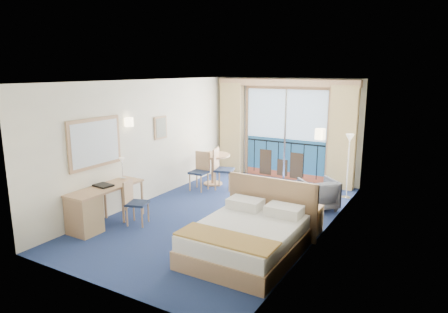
% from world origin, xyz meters
% --- Properties ---
extents(floor, '(6.50, 6.50, 0.00)m').
position_xyz_m(floor, '(0.00, 0.00, 0.00)').
color(floor, navy).
rests_on(floor, ground).
extents(room_walls, '(4.04, 6.54, 2.72)m').
position_xyz_m(room_walls, '(0.00, 0.00, 1.78)').
color(room_walls, white).
rests_on(room_walls, ground).
extents(balcony_door, '(2.36, 0.03, 2.52)m').
position_xyz_m(balcony_door, '(-0.01, 3.22, 1.14)').
color(balcony_door, navy).
rests_on(balcony_door, room_walls).
extents(curtain_left, '(0.65, 0.22, 2.55)m').
position_xyz_m(curtain_left, '(-1.55, 3.07, 1.28)').
color(curtain_left, tan).
rests_on(curtain_left, room_walls).
extents(curtain_right, '(0.65, 0.22, 2.55)m').
position_xyz_m(curtain_right, '(1.55, 3.07, 1.28)').
color(curtain_right, tan).
rests_on(curtain_right, room_walls).
extents(pelmet, '(3.80, 0.25, 0.18)m').
position_xyz_m(pelmet, '(0.00, 3.10, 2.58)').
color(pelmet, tan).
rests_on(pelmet, room_walls).
extents(mirror, '(0.05, 1.25, 0.95)m').
position_xyz_m(mirror, '(-1.97, -1.50, 1.55)').
color(mirror, tan).
rests_on(mirror, room_walls).
extents(wall_print, '(0.04, 0.42, 0.52)m').
position_xyz_m(wall_print, '(-1.97, 0.45, 1.60)').
color(wall_print, tan).
rests_on(wall_print, room_walls).
extents(sconce_left, '(0.18, 0.18, 0.18)m').
position_xyz_m(sconce_left, '(-1.94, -0.60, 1.85)').
color(sconce_left, beige).
rests_on(sconce_left, room_walls).
extents(sconce_right, '(0.18, 0.18, 0.18)m').
position_xyz_m(sconce_right, '(1.94, -0.15, 1.85)').
color(sconce_right, beige).
rests_on(sconce_right, room_walls).
extents(bed, '(1.67, 1.99, 1.05)m').
position_xyz_m(bed, '(1.22, -1.36, 0.29)').
color(bed, tan).
rests_on(bed, ground).
extents(nightstand, '(0.38, 0.36, 0.50)m').
position_xyz_m(nightstand, '(1.79, 0.02, 0.25)').
color(nightstand, tan).
rests_on(nightstand, ground).
extents(phone, '(0.20, 0.17, 0.08)m').
position_xyz_m(phone, '(1.81, 0.02, 0.54)').
color(phone, white).
rests_on(phone, nightstand).
extents(armchair, '(0.99, 0.99, 0.65)m').
position_xyz_m(armchair, '(1.53, 1.34, 0.32)').
color(armchair, '#4C505C').
rests_on(armchair, ground).
extents(floor_lamp, '(0.21, 0.21, 1.50)m').
position_xyz_m(floor_lamp, '(1.88, 2.34, 1.14)').
color(floor_lamp, silver).
rests_on(floor_lamp, ground).
extents(desk, '(0.54, 1.57, 0.74)m').
position_xyz_m(desk, '(-1.72, -1.97, 0.41)').
color(desk, tan).
rests_on(desk, ground).
extents(desk_chair, '(0.48, 0.47, 0.87)m').
position_xyz_m(desk_chair, '(-1.26, -1.30, 0.49)').
color(desk_chair, '#1C2741').
rests_on(desk_chair, ground).
extents(folder, '(0.37, 0.30, 0.03)m').
position_xyz_m(folder, '(-1.79, -1.54, 0.75)').
color(folder, black).
rests_on(folder, desk).
extents(desk_lamp, '(0.11, 0.11, 0.43)m').
position_xyz_m(desk_lamp, '(-1.81, -0.99, 1.06)').
color(desk_lamp, silver).
rests_on(desk_lamp, desk).
extents(round_table, '(0.88, 0.88, 0.79)m').
position_xyz_m(round_table, '(-1.39, 1.78, 0.60)').
color(round_table, tan).
rests_on(round_table, ground).
extents(table_chair_a, '(0.54, 0.54, 1.02)m').
position_xyz_m(table_chair_a, '(-1.01, 1.53, 0.58)').
color(table_chair_a, '#1C2741').
rests_on(table_chair_a, ground).
extents(table_chair_b, '(0.41, 0.42, 0.93)m').
position_xyz_m(table_chair_b, '(-1.41, 1.24, 0.53)').
color(table_chair_b, '#1C2741').
rests_on(table_chair_b, ground).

